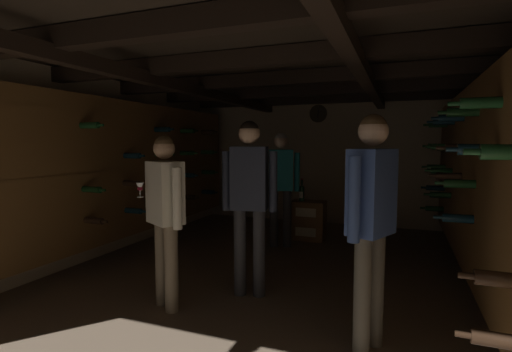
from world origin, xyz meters
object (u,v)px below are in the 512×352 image
object	(u,v)px
display_bottle	(302,192)
person_host_center	(249,191)
person_guest_rear_center	(281,179)
person_guest_near_right	(371,209)
wine_crate_stack	(308,220)
person_guest_near_left	(165,206)

from	to	relation	value
display_bottle	person_host_center	world-z (taller)	person_host_center
display_bottle	person_guest_rear_center	size ratio (longest dim) A/B	0.21
display_bottle	person_guest_near_right	distance (m)	3.20
display_bottle	person_host_center	size ratio (longest dim) A/B	0.21
wine_crate_stack	person_guest_rear_center	bearing A→B (deg)	-116.86
person_host_center	person_guest_near_right	world-z (taller)	person_host_center
person_host_center	person_guest_near_left	bearing A→B (deg)	-137.88
display_bottle	person_host_center	bearing A→B (deg)	-88.37
display_bottle	person_guest_near_left	distance (m)	2.92
person_guest_near_left	person_guest_near_right	bearing A→B (deg)	-2.38
person_host_center	display_bottle	bearing A→B (deg)	91.63
display_bottle	person_guest_rear_center	distance (m)	0.61
person_guest_near_left	person_guest_near_right	size ratio (longest dim) A/B	0.92
person_guest_rear_center	person_guest_near_right	xyz separation A→B (m)	(1.41, -2.41, 0.04)
person_host_center	person_guest_near_right	distance (m)	1.32
wine_crate_stack	person_guest_rear_center	world-z (taller)	person_guest_rear_center
wine_crate_stack	person_host_center	xyz separation A→B (m)	(-0.03, -2.35, 0.74)
display_bottle	person_guest_near_right	size ratio (longest dim) A/B	0.21
person_host_center	wine_crate_stack	bearing A→B (deg)	89.17
person_host_center	person_guest_near_left	world-z (taller)	person_host_center
person_guest_near_left	person_guest_rear_center	bearing A→B (deg)	81.51
display_bottle	person_guest_rear_center	bearing A→B (deg)	-108.67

